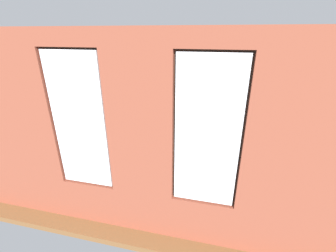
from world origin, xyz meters
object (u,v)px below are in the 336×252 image
at_px(potted_plant_foreground_right, 111,103).
at_px(potted_plant_mid_room_small, 200,133).
at_px(coffee_table, 164,139).
at_px(potted_plant_by_left_couch, 258,131).
at_px(potted_plant_corner_far_left, 332,193).
at_px(cup_ceramic, 167,138).
at_px(remote_silver, 179,136).
at_px(remote_black, 147,137).
at_px(tv_flatscreen, 82,108).
at_px(potted_plant_near_tv, 81,127).
at_px(couch_by_window, 118,181).
at_px(media_console, 85,128).
at_px(remote_gray, 164,137).
at_px(potted_plant_between_couches, 191,177).
at_px(couch_left, 284,155).
at_px(table_plant_small, 159,132).
at_px(potted_plant_corner_near_left, 278,118).

bearing_deg(potted_plant_foreground_right, potted_plant_mid_room_small, 164.86).
distance_m(coffee_table, potted_plant_mid_room_small, 1.18).
height_order(potted_plant_by_left_couch, potted_plant_corner_far_left, potted_plant_corner_far_left).
bearing_deg(coffee_table, cup_ceramic, 129.03).
bearing_deg(remote_silver, coffee_table, -122.96).
bearing_deg(coffee_table, remote_black, 17.14).
xyz_separation_m(tv_flatscreen, potted_plant_corner_far_left, (-5.67, 2.41, -0.11)).
height_order(remote_black, potted_plant_near_tv, potted_plant_near_tv).
bearing_deg(cup_ceramic, couch_by_window, 71.84).
bearing_deg(potted_plant_near_tv, cup_ceramic, -170.98).
relative_size(cup_ceramic, potted_plant_foreground_right, 0.06).
height_order(potted_plant_by_left_couch, potted_plant_foreground_right, potted_plant_foreground_right).
bearing_deg(media_console, coffee_table, 169.90).
bearing_deg(remote_silver, cup_ceramic, -99.32).
bearing_deg(couch_by_window, remote_black, -91.46).
height_order(remote_silver, potted_plant_by_left_couch, potted_plant_by_left_couch).
distance_m(remote_gray, tv_flatscreen, 2.70).
xyz_separation_m(couch_by_window, potted_plant_between_couches, (-1.39, -0.05, 0.28)).
bearing_deg(couch_left, remote_black, -90.93).
bearing_deg(potted_plant_between_couches, media_console, -32.29).
bearing_deg(media_console, table_plant_small, 171.61).
height_order(media_console, potted_plant_by_left_couch, media_console).
relative_size(coffee_table, potted_plant_between_couches, 1.09).
bearing_deg(potted_plant_between_couches, remote_black, -50.80).
relative_size(couch_by_window, potted_plant_between_couches, 1.50).
height_order(remote_black, potted_plant_mid_room_small, remote_black).
xyz_separation_m(couch_left, coffee_table, (2.89, -0.04, 0.07)).
bearing_deg(potted_plant_between_couches, potted_plant_foreground_right, -46.63).
bearing_deg(potted_plant_corner_near_left, remote_gray, 29.54).
bearing_deg(remote_black, tv_flatscreen, 13.43).
relative_size(coffee_table, table_plant_small, 7.77).
xyz_separation_m(remote_gray, potted_plant_corner_near_left, (-3.04, -1.72, 0.16)).
bearing_deg(potted_plant_corner_near_left, remote_silver, 30.60).
bearing_deg(potted_plant_mid_room_small, couch_left, 157.48).
xyz_separation_m(remote_black, tv_flatscreen, (2.21, -0.60, 0.43)).
distance_m(couch_left, potted_plant_near_tv, 5.00).
xyz_separation_m(tv_flatscreen, potted_plant_near_tv, (-0.55, 0.94, -0.16)).
bearing_deg(media_console, potted_plant_mid_room_small, -174.56).
relative_size(media_console, potted_plant_mid_room_small, 2.05).
bearing_deg(potted_plant_corner_far_left, potted_plant_between_couches, -4.15).
bearing_deg(couch_left, potted_plant_by_left_couch, -166.39).
xyz_separation_m(remote_black, remote_silver, (-0.79, -0.28, 0.00)).
relative_size(couch_left, potted_plant_by_left_couch, 3.94).
height_order(couch_by_window, couch_left, same).
relative_size(cup_ceramic, potted_plant_between_couches, 0.07).
relative_size(couch_left, potted_plant_corner_near_left, 1.32).
height_order(remote_silver, tv_flatscreen, tv_flatscreen).
relative_size(couch_by_window, potted_plant_corner_far_left, 1.39).
height_order(remote_gray, potted_plant_near_tv, potted_plant_near_tv).
relative_size(remote_gray, media_console, 0.18).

